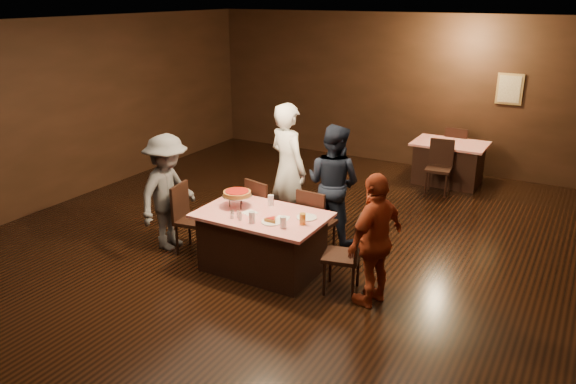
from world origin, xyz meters
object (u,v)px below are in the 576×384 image
object	(u,v)px
chair_far_left	(266,211)
diner_red_shirt	(375,240)
plate_empty	(307,217)
glass_front_left	(252,217)
glass_front_right	(283,222)
back_table	(448,163)
chair_far_right	(317,221)
diner_white_jacket	(288,169)
chair_end_right	(342,254)
glass_back	(271,200)
main_table	(262,242)
diner_grey_knit	(168,192)
pizza_stand	(237,193)
glass_amber	(303,219)
chair_back_far	(457,151)
chair_back_near	(439,168)
diner_navy_hoodie	(333,183)
chair_end_left	(193,219)

from	to	relation	value
chair_far_left	diner_red_shirt	size ratio (longest dim) A/B	0.61
chair_far_left	plate_empty	distance (m)	1.16
glass_front_left	glass_front_right	bearing A→B (deg)	7.13
back_table	chair_far_left	world-z (taller)	chair_far_left
diner_red_shirt	plate_empty	xyz separation A→B (m)	(-0.97, 0.21, -0.00)
chair_far_right	diner_white_jacket	bearing A→B (deg)	-30.60
chair_end_right	glass_back	size ratio (longest dim) A/B	6.79
glass_front_right	back_table	bearing A→B (deg)	81.73
main_table	glass_back	distance (m)	0.55
diner_grey_knit	plate_empty	size ratio (longest dim) A/B	6.45
back_table	pizza_stand	world-z (taller)	pizza_stand
chair_end_right	pizza_stand	size ratio (longest dim) A/B	2.50
chair_far_left	glass_amber	xyz separation A→B (m)	(1.00, -0.80, 0.37)
chair_back_far	glass_front_right	xyz separation A→B (m)	(-0.71, -5.49, 0.37)
chair_back_near	glass_back	world-z (taller)	chair_back_near
main_table	diner_navy_hoodie	distance (m)	1.42
pizza_stand	main_table	bearing A→B (deg)	-7.13
chair_far_right	diner_navy_hoodie	xyz separation A→B (m)	(-0.03, 0.55, 0.37)
chair_back_near	diner_navy_hoodie	world-z (taller)	diner_navy_hoodie
back_table	pizza_stand	xyz separation A→B (m)	(-1.56, -4.59, 0.57)
chair_back_near	diner_white_jacket	size ratio (longest dim) A/B	0.49
glass_front_left	chair_end_left	bearing A→B (deg)	165.38
diner_red_shirt	chair_back_far	bearing A→B (deg)	-161.41
back_table	glass_front_left	bearing A→B (deg)	-102.67
back_table	chair_end_right	size ratio (longest dim) A/B	1.37
chair_far_left	chair_end_left	distance (m)	1.03
glass_front_left	chair_back_far	bearing A→B (deg)	78.66
chair_far_left	diner_white_jacket	distance (m)	0.69
chair_end_left	diner_red_shirt	bearing A→B (deg)	-100.66
glass_back	chair_far_right	bearing A→B (deg)	45.00
diner_grey_knit	glass_front_right	xyz separation A→B (m)	(1.92, -0.20, 0.03)
chair_back_near	chair_back_far	xyz separation A→B (m)	(0.00, 1.30, 0.00)
chair_far_right	glass_front_right	size ratio (longest dim) A/B	6.79
diner_navy_hoodie	plate_empty	xyz separation A→B (m)	(0.18, -1.15, -0.07)
glass_front_left	chair_back_near	bearing A→B (deg)	75.32
glass_back	main_table	bearing A→B (deg)	-80.54
diner_grey_knit	pizza_stand	bearing A→B (deg)	-87.44
back_table	diner_navy_hoodie	bearing A→B (deg)	-103.34
diner_navy_hoodie	chair_far_left	bearing A→B (deg)	41.12
back_table	pizza_stand	distance (m)	4.89
chair_far_left	diner_red_shirt	world-z (taller)	diner_red_shirt
diner_navy_hoodie	glass_front_right	world-z (taller)	diner_navy_hoodie
chair_far_right	pizza_stand	size ratio (longest dim) A/B	2.50
chair_back_far	glass_back	distance (m)	5.10
chair_end_right	chair_end_left	bearing A→B (deg)	-103.03
chair_back_near	pizza_stand	distance (m)	4.22
diner_navy_hoodie	glass_back	bearing A→B (deg)	72.96
chair_far_left	chair_end_right	world-z (taller)	same
chair_far_right	chair_back_far	distance (m)	4.56
diner_grey_knit	glass_amber	xyz separation A→B (m)	(2.07, -0.00, 0.03)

